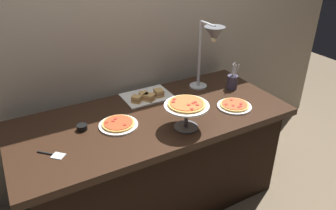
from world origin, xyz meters
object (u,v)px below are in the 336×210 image
(sauce_cup_near, at_px, (82,127))
(utensil_holder, at_px, (232,82))
(heat_lamp, at_px, (211,41))
(sandwich_platter, at_px, (147,96))
(serving_spatula, at_px, (52,154))
(pizza_plate_front, at_px, (118,124))
(pizza_plate_raised_stand, at_px, (187,107))
(pizza_plate_center, at_px, (234,106))

(sauce_cup_near, xyz_separation_m, utensil_holder, (1.23, 0.02, 0.04))
(heat_lamp, distance_m, utensil_holder, 0.42)
(sandwich_platter, height_order, serving_spatula, sandwich_platter)
(heat_lamp, bearing_deg, sauce_cup_near, -177.43)
(heat_lamp, bearing_deg, serving_spatula, -169.91)
(heat_lamp, relative_size, pizza_plate_front, 2.12)
(sauce_cup_near, bearing_deg, pizza_plate_raised_stand, -26.64)
(pizza_plate_center, distance_m, pizza_plate_raised_stand, 0.47)
(pizza_plate_raised_stand, height_order, utensil_holder, utensil_holder)
(sandwich_platter, xyz_separation_m, serving_spatula, (-0.78, -0.37, -0.02))
(heat_lamp, distance_m, sandwich_platter, 0.62)
(pizza_plate_front, relative_size, utensil_holder, 1.16)
(pizza_plate_center, height_order, pizza_plate_raised_stand, pizza_plate_raised_stand)
(pizza_plate_center, bearing_deg, pizza_plate_raised_stand, -172.18)
(pizza_plate_front, relative_size, pizza_plate_center, 1.03)
(utensil_holder, bearing_deg, serving_spatula, -172.37)
(sauce_cup_near, relative_size, utensil_holder, 0.31)
(pizza_plate_raised_stand, relative_size, serving_spatula, 1.97)
(pizza_plate_center, distance_m, sandwich_platter, 0.65)
(serving_spatula, bearing_deg, pizza_plate_center, -2.81)
(pizza_plate_front, height_order, serving_spatula, pizza_plate_front)
(sauce_cup_near, relative_size, serving_spatula, 0.47)
(sauce_cup_near, distance_m, utensil_holder, 1.23)
(pizza_plate_raised_stand, bearing_deg, utensil_holder, 26.69)
(utensil_holder, distance_m, serving_spatula, 1.46)
(sandwich_platter, height_order, sauce_cup_near, sandwich_platter)
(heat_lamp, height_order, sandwich_platter, heat_lamp)
(utensil_holder, xyz_separation_m, serving_spatula, (-1.45, -0.19, -0.06))
(pizza_plate_front, distance_m, sandwich_platter, 0.42)
(sauce_cup_near, distance_m, serving_spatula, 0.29)
(pizza_plate_front, bearing_deg, sauce_cup_near, 162.77)
(sauce_cup_near, bearing_deg, pizza_plate_center, -12.79)
(pizza_plate_front, bearing_deg, pizza_plate_center, -11.57)
(pizza_plate_front, distance_m, serving_spatula, 0.46)
(utensil_holder, bearing_deg, pizza_plate_center, -125.76)
(pizza_plate_center, distance_m, sauce_cup_near, 1.07)
(heat_lamp, height_order, serving_spatula, heat_lamp)
(heat_lamp, bearing_deg, sandwich_platter, 162.05)
(heat_lamp, distance_m, pizza_plate_raised_stand, 0.60)
(sandwich_platter, bearing_deg, sauce_cup_near, -160.92)
(pizza_plate_front, relative_size, sauce_cup_near, 3.76)
(pizza_plate_raised_stand, bearing_deg, pizza_plate_center, 7.82)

